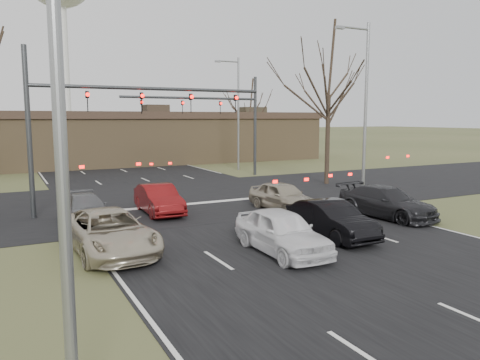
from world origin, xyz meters
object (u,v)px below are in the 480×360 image
object	(u,v)px
mast_arm_near	(101,110)
streetlight_right_near	(363,102)
car_grey_ahead	(86,208)
car_red_ahead	(159,199)
streetlight_right_far	(237,108)
car_charcoal_sedan	(387,202)
car_black_hatch	(331,219)
streetlight_left	(70,53)
car_silver_suv	(109,232)
mast_arm_far	(224,114)
car_silver_ahead	(283,196)
car_white_sedan	(282,231)
building	(126,138)

from	to	relation	value
mast_arm_near	streetlight_right_near	bearing A→B (deg)	-12.05
streetlight_right_near	car_grey_ahead	distance (m)	16.07
mast_arm_near	car_red_ahead	distance (m)	5.20
streetlight_right_far	car_charcoal_sedan	distance (m)	22.16
car_black_hatch	car_grey_ahead	distance (m)	10.99
streetlight_left	car_charcoal_sedan	xyz separation A→B (m)	(15.32, 9.56, -4.85)
car_silver_suv	car_black_hatch	bearing A→B (deg)	-16.44
mast_arm_far	car_silver_ahead	world-z (taller)	mast_arm_far
car_silver_suv	car_grey_ahead	size ratio (longest dim) A/B	1.26
streetlight_right_near	car_white_sedan	world-z (taller)	streetlight_right_near
car_red_ahead	car_silver_ahead	world-z (taller)	car_silver_ahead
streetlight_right_near	streetlight_right_far	distance (m)	17.01
mast_arm_near	car_black_hatch	world-z (taller)	mast_arm_near
car_black_hatch	building	bearing A→B (deg)	90.41
streetlight_left	car_black_hatch	bearing A→B (deg)	36.24
mast_arm_near	car_charcoal_sedan	xyz separation A→B (m)	(11.73, -7.44, -4.34)
car_silver_suv	building	bearing A→B (deg)	71.33
mast_arm_near	mast_arm_far	size ratio (longest dim) A/B	1.09
building	car_charcoal_sedan	size ratio (longest dim) A/B	8.37
building	mast_arm_far	distance (m)	15.75
streetlight_right_far	car_black_hatch	distance (m)	24.91
streetlight_right_near	car_silver_ahead	size ratio (longest dim) A/B	2.32
car_charcoal_sedan	streetlight_left	bearing A→B (deg)	-154.87
car_black_hatch	car_charcoal_sedan	xyz separation A→B (m)	(4.73, 1.79, 0.01)
mast_arm_near	car_silver_suv	distance (m)	8.67
car_black_hatch	car_silver_suv	bearing A→B (deg)	168.31
streetlight_right_far	car_red_ahead	distance (m)	20.41
streetlight_left	car_white_sedan	size ratio (longest dim) A/B	2.20
building	car_white_sedan	bearing A→B (deg)	-95.07
streetlight_left	mast_arm_far	bearing A→B (deg)	60.94
building	car_red_ahead	xyz separation A→B (m)	(-4.89, -26.62, -1.94)
mast_arm_far	car_silver_suv	size ratio (longest dim) A/B	2.05
mast_arm_far	car_silver_suv	xyz separation A→B (m)	(-12.68, -17.40, -4.26)
streetlight_left	car_red_ahead	bearing A→B (deg)	68.91
car_charcoal_sedan	mast_arm_far	bearing A→B (deg)	84.22
streetlight_left	streetlight_right_near	xyz separation A→B (m)	(17.64, 14.00, 0.00)
car_silver_suv	streetlight_right_near	bearing A→B (deg)	12.07
car_black_hatch	car_grey_ahead	world-z (taller)	car_black_hatch
streetlight_left	car_black_hatch	xyz separation A→B (m)	(10.59, 7.76, -4.86)
mast_arm_near	car_red_ahead	world-z (taller)	mast_arm_near
streetlight_right_near	car_grey_ahead	world-z (taller)	streetlight_right_near
car_silver_suv	car_grey_ahead	bearing A→B (deg)	85.22
streetlight_right_far	car_grey_ahead	size ratio (longest dim) A/B	2.33
car_grey_ahead	car_silver_ahead	size ratio (longest dim) A/B	1.00
mast_arm_far	car_grey_ahead	bearing A→B (deg)	-136.64
mast_arm_far	streetlight_left	world-z (taller)	streetlight_left
mast_arm_far	streetlight_right_far	xyz separation A→B (m)	(3.14, 4.00, 0.57)
building	car_charcoal_sedan	distance (m)	32.81
car_white_sedan	car_charcoal_sedan	xyz separation A→B (m)	(7.62, 2.73, -0.04)
car_black_hatch	car_charcoal_sedan	distance (m)	5.06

